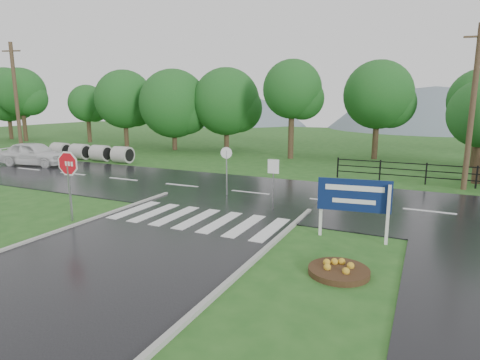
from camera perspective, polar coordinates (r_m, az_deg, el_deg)
The scene contains 16 objects.
ground at distance 11.73m, azimuth -19.18°, elevation -11.89°, with size 120.00×120.00×0.00m, color #25571D.
main_road at distance 19.73m, azimuth 1.47°, elevation -1.90°, with size 90.00×8.00×0.04m, color black.
walkway at distance 12.44m, azimuth 27.45°, elevation -11.23°, with size 2.20×11.00×0.04m, color black.
crosswalk at distance 15.42m, azimuth -6.11°, elevation -5.50°, with size 6.50×2.80×0.02m.
fence_west at distance 23.87m, azimuth 24.97°, elevation 1.12°, with size 9.58×0.08×1.20m.
hills at distance 75.41m, azimuth 21.21°, elevation -4.94°, with size 102.00×48.00×48.00m.
treeline at distance 32.60m, azimuth 13.13°, elevation 3.04°, with size 83.20×5.20×10.00m.
culvert_pipes at distance 32.69m, azimuth -20.51°, elevation 3.71°, with size 7.60×1.20×1.20m.
stop_sign at distance 16.15m, azimuth -23.25°, elevation 1.32°, with size 1.26×0.10×2.83m.
estate_billboard at distance 13.42m, azimuth 15.91°, elevation -2.53°, with size 2.30×0.37×2.02m.
flower_bed at distance 11.09m, azimuth 13.88°, elevation -12.30°, with size 1.60×1.60×0.32m.
reg_sign_small at distance 16.42m, azimuth 4.76°, elevation 0.79°, with size 0.48×0.07×2.14m.
reg_sign_round at distance 18.94m, azimuth -1.93°, elevation 2.09°, with size 0.53×0.18×2.35m.
car_white at distance 31.64m, azimuth -27.08°, elevation 1.86°, with size 1.97×4.90×1.67m, color silver.
utility_pole_west at distance 39.30m, azimuth -29.23°, elevation 10.13°, with size 1.60×0.57×9.21m.
utility_pole_east at distance 23.15m, azimuth 30.15°, elevation 8.86°, with size 1.44×0.35×8.12m.
Camera 1 is at (7.76, -7.57, 4.49)m, focal length 30.00 mm.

